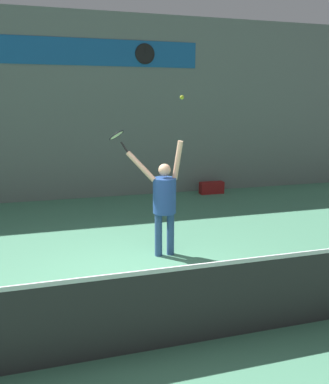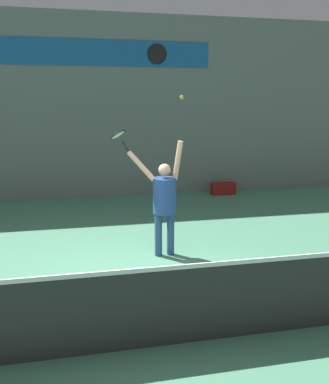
{
  "view_description": "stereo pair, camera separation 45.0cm",
  "coord_description": "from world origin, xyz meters",
  "views": [
    {
      "loc": [
        -0.86,
        -4.73,
        2.63
      ],
      "look_at": [
        0.78,
        1.29,
        1.15
      ],
      "focal_mm": 35.0,
      "sensor_mm": 36.0,
      "label": 1
    },
    {
      "loc": [
        -0.42,
        -4.83,
        2.63
      ],
      "look_at": [
        0.78,
        1.29,
        1.15
      ],
      "focal_mm": 35.0,
      "sensor_mm": 36.0,
      "label": 2
    }
  ],
  "objects": [
    {
      "name": "back_wall",
      "position": [
        0.0,
        5.93,
        2.5
      ],
      "size": [
        18.0,
        0.1,
        5.0
      ],
      "color": "slate",
      "rests_on": "ground_plane"
    },
    {
      "name": "tennis_racket",
      "position": [
        0.06,
        1.71,
        2.09
      ],
      "size": [
        0.38,
        0.39,
        0.4
      ],
      "color": "black"
    },
    {
      "name": "ground_plane",
      "position": [
        0.0,
        0.0,
        0.0
      ],
      "size": [
        18.0,
        18.0,
        0.0
      ],
      "primitive_type": "plane",
      "color": "#4C8C6B"
    },
    {
      "name": "tennis_ball",
      "position": [
        1.05,
        1.2,
        2.73
      ],
      "size": [
        0.07,
        0.07,
        0.07
      ],
      "color": "#CCDB2D"
    },
    {
      "name": "scoreboard_clock",
      "position": [
        1.47,
        5.85,
        3.96
      ],
      "size": [
        0.55,
        0.05,
        0.55
      ],
      "color": "black"
    },
    {
      "name": "equipment_bag",
      "position": [
        3.38,
        5.44,
        0.18
      ],
      "size": [
        0.72,
        0.25,
        0.35
      ],
      "color": "maroon",
      "rests_on": "ground_plane"
    },
    {
      "name": "court_net",
      "position": [
        0.0,
        -1.23,
        0.5
      ],
      "size": [
        7.8,
        0.07,
        1.06
      ],
      "color": "#333333",
      "rests_on": "ground_plane"
    },
    {
      "name": "tennis_player",
      "position": [
        0.78,
        1.3,
        1.03
      ],
      "size": [
        0.94,
        0.57,
        2.03
      ],
      "color": "#2D4C7F",
      "rests_on": "ground_plane"
    },
    {
      "name": "sponsor_banner",
      "position": [
        0.0,
        5.87,
        3.96
      ],
      "size": [
        5.88,
        0.02,
        0.68
      ],
      "color": "#195B9E"
    }
  ]
}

